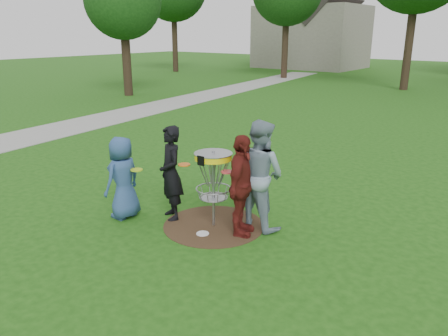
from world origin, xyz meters
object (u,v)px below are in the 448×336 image
Objects in this scene: player_grey at (260,175)px; player_maroon at (241,186)px; player_blue at (123,178)px; disc_golf_basket at (213,171)px; player_black at (171,173)px.

player_grey reaches higher than player_maroon.
player_grey is 1.11× the size of player_maroon.
player_blue is 0.80× the size of player_grey.
player_grey is 0.80m from disc_golf_basket.
player_black reaches higher than player_maroon.
player_black is 1.26× the size of disc_golf_basket.
player_blue is 0.89m from player_black.
player_black is (0.72, 0.51, 0.10)m from player_blue.
player_black reaches higher than disc_golf_basket.
player_maroon is at bearing 38.66° from player_black.
player_maroon is at bearing 1.94° from disc_golf_basket.
disc_golf_basket is (1.55, 0.71, 0.25)m from player_blue.
player_maroon is (1.40, 0.22, -0.00)m from player_black.
player_maroon is 1.26× the size of disc_golf_basket.
player_maroon is (2.13, 0.73, 0.10)m from player_blue.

